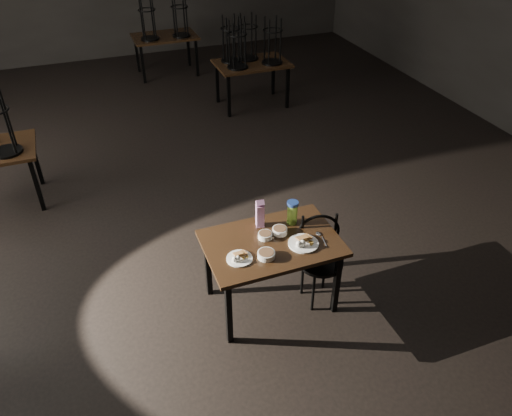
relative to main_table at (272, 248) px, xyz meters
name	(u,v)px	position (x,y,z in m)	size (l,w,h in m)	color
room	(182,8)	(-0.22, 1.88, 1.66)	(12.00, 12.04, 3.22)	black
main_table	(272,248)	(0.00, 0.00, 0.00)	(1.20, 0.80, 0.75)	black
plate_left	(239,258)	(-0.35, -0.12, 0.10)	(0.22, 0.22, 0.07)	white
plate_right	(303,242)	(0.24, -0.14, 0.10)	(0.27, 0.27, 0.09)	white
bowl_near	(265,235)	(-0.04, 0.07, 0.11)	(0.13, 0.13, 0.05)	white
bowl_far	(280,231)	(0.11, 0.09, 0.11)	(0.14, 0.14, 0.05)	white
bowl_big	(266,254)	(-0.12, -0.18, 0.11)	(0.15, 0.15, 0.05)	white
juice_carton	(260,214)	(-0.02, 0.26, 0.21)	(0.08, 0.08, 0.29)	#7E166B
water_bottle	(292,212)	(0.28, 0.19, 0.20)	(0.12, 0.12, 0.23)	#8DC93B
spoon	(319,235)	(0.44, -0.07, 0.08)	(0.06, 0.22, 0.01)	silver
bentwood_chair	(320,253)	(0.47, -0.06, -0.15)	(0.45, 0.45, 0.88)	black
bg_table_right	(250,60)	(1.43, 4.47, 0.13)	(1.20, 0.80, 1.48)	black
bg_table_far	(165,36)	(0.42, 6.42, 0.08)	(1.20, 0.80, 1.48)	black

